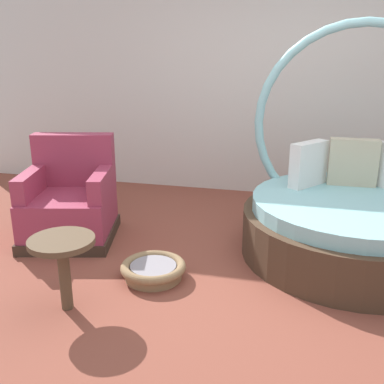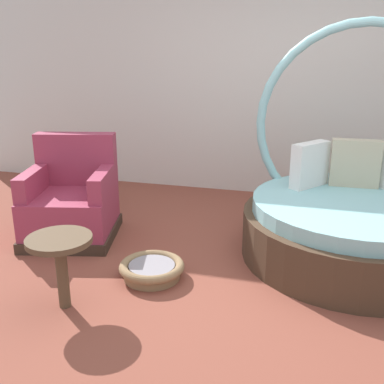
{
  "view_description": "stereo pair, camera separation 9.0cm",
  "coord_description": "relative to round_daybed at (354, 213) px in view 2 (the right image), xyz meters",
  "views": [
    {
      "loc": [
        0.47,
        -3.07,
        1.72
      ],
      "look_at": [
        -0.4,
        0.45,
        0.55
      ],
      "focal_mm": 42.1,
      "sensor_mm": 36.0,
      "label": 1
    },
    {
      "loc": [
        0.56,
        -3.05,
        1.72
      ],
      "look_at": [
        -0.4,
        0.45,
        0.55
      ],
      "focal_mm": 42.1,
      "sensor_mm": 36.0,
      "label": 2
    }
  ],
  "objects": [
    {
      "name": "ground_plane",
      "position": [
        -0.95,
        -0.78,
        -0.38
      ],
      "size": [
        8.0,
        8.0,
        0.02
      ],
      "primitive_type": "cube",
      "color": "brown"
    },
    {
      "name": "back_wall",
      "position": [
        -0.95,
        1.58,
        1.22
      ],
      "size": [
        8.0,
        0.12,
        3.18
      ],
      "primitive_type": "cube",
      "color": "silver",
      "rests_on": "ground_plane"
    },
    {
      "name": "round_daybed",
      "position": [
        0.0,
        0.0,
        0.0
      ],
      "size": [
        1.85,
        1.85,
        1.96
      ],
      "color": "#473323",
      "rests_on": "ground_plane"
    },
    {
      "name": "red_armchair",
      "position": [
        -2.52,
        -0.29,
        -0.04
      ],
      "size": [
        0.96,
        0.96,
        0.94
      ],
      "color": "#38281E",
      "rests_on": "ground_plane"
    },
    {
      "name": "pet_basket",
      "position": [
        -1.52,
        -0.87,
        -0.3
      ],
      "size": [
        0.51,
        0.51,
        0.13
      ],
      "color": "#8E704C",
      "rests_on": "ground_plane"
    },
    {
      "name": "side_table",
      "position": [
        -1.96,
        -1.41,
        0.06
      ],
      "size": [
        0.44,
        0.44,
        0.52
      ],
      "color": "brown",
      "rests_on": "ground_plane"
    }
  ]
}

